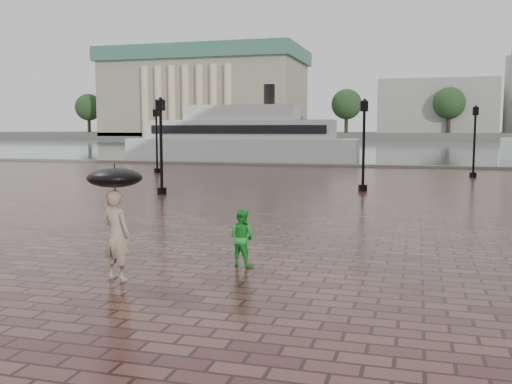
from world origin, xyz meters
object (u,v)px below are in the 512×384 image
at_px(adult_pedestrian, 116,235).
at_px(ferry_near, 242,138).
at_px(child_pedestrian, 242,237).
at_px(street_lamps, 290,142).

distance_m(adult_pedestrian, ferry_near, 43.84).
height_order(child_pedestrian, ferry_near, ferry_near).
height_order(adult_pedestrian, ferry_near, ferry_near).
distance_m(street_lamps, ferry_near, 22.66).
relative_size(street_lamps, child_pedestrian, 16.72).
xyz_separation_m(adult_pedestrian, child_pedestrian, (2.08, 1.84, -0.28)).
bearing_deg(adult_pedestrian, street_lamps, -72.27).
relative_size(street_lamps, adult_pedestrian, 11.61).
xyz_separation_m(street_lamps, adult_pedestrian, (1.26, -21.86, -1.40)).
bearing_deg(adult_pedestrian, ferry_near, -61.72).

